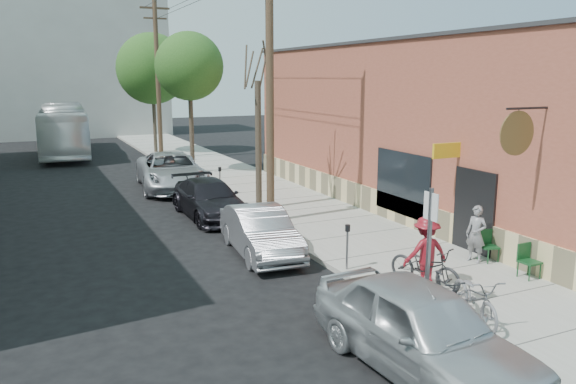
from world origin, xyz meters
name	(u,v)px	position (x,y,z in m)	size (l,w,h in m)	color
ground	(258,277)	(0.00, 0.00, 0.00)	(120.00, 120.00, 0.00)	black
sidewalk	(254,189)	(4.25, 11.00, 0.07)	(4.50, 58.00, 0.15)	#A9A79C
cafe_building	(418,126)	(8.99, 4.99, 3.30)	(6.60, 20.20, 6.61)	#9C4D3A
end_cap_building	(60,68)	(-2.00, 42.00, 6.00)	(18.00, 8.00, 12.00)	#AEACA8
sign_post	(429,239)	(2.35, -4.01, 1.83)	(0.07, 0.45, 2.80)	slate
parking_meter_near	(347,239)	(2.25, -0.82, 0.98)	(0.14, 0.14, 1.24)	slate
parking_meter_far	(220,176)	(2.25, 9.96, 0.98)	(0.14, 0.14, 1.24)	slate
utility_pole_near	(268,72)	(2.39, 4.83, 5.41)	(3.57, 0.28, 10.00)	#503A28
utility_pole_far	(158,75)	(2.45, 22.45, 5.34)	(1.80, 0.28, 10.00)	#503A28
tree_bare	(258,146)	(2.80, 6.80, 2.63)	(0.24, 0.24, 4.96)	#44392C
tree_leafy_mid	(189,67)	(2.80, 16.34, 5.78)	(3.59, 3.59, 7.45)	#44392C
tree_leafy_far	(152,69)	(2.80, 25.72, 5.78)	(4.77, 4.77, 8.03)	#44392C
patio_chair_a	(489,246)	(6.20, -1.94, 0.59)	(0.50, 0.50, 0.88)	#113F1D
patio_chair_b	(530,262)	(6.15, -3.40, 0.59)	(0.50, 0.50, 0.88)	#113F1D
patron_grey	(476,234)	(5.84, -1.78, 0.95)	(0.59, 0.38, 1.61)	gray
cyclist	(426,252)	(3.31, -2.76, 1.05)	(1.16, 0.66, 1.79)	maroon
cyclist_bike	(425,267)	(3.31, -2.76, 0.67)	(0.70, 1.99, 1.05)	black
parked_bike_a	(445,297)	(2.48, -4.46, 0.65)	(0.47, 1.65, 0.99)	black
parked_bike_b	(475,298)	(3.00, -4.80, 0.68)	(0.70, 2.01, 1.05)	slate
car_0	(422,329)	(0.80, -5.80, 0.83)	(1.97, 4.89, 1.66)	silver
car_1	(260,232)	(0.80, 1.79, 0.71)	(1.50, 4.31, 1.42)	#999AA0
car_2	(209,199)	(0.80, 6.87, 0.70)	(1.97, 4.86, 1.41)	black
car_3	(171,171)	(0.80, 12.89, 0.86)	(2.85, 6.19, 1.72)	#B9BBC1
bus	(64,130)	(-2.92, 27.99, 1.72)	(2.89, 12.37, 3.45)	white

